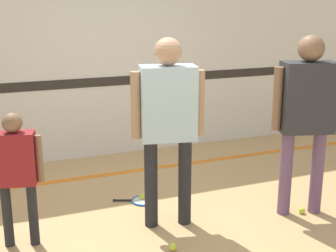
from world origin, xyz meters
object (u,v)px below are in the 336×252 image
tennis_ball_stray_left (302,210)px  tennis_ball_stray_right (184,172)px  person_student_left (16,165)px  racket_spare_on_floor (142,200)px  tennis_ball_near_instructor (173,247)px  person_student_right (307,107)px  person_instructor (168,113)px  tennis_ball_by_spare_racket (142,197)px

tennis_ball_stray_left → tennis_ball_stray_right: size_ratio=1.00×
person_student_left → racket_spare_on_floor: (1.27, 0.47, -0.72)m
tennis_ball_near_instructor → person_student_right: bearing=8.4°
person_instructor → tennis_ball_near_instructor: bearing=-94.9°
racket_spare_on_floor → tennis_ball_stray_left: bearing=169.2°
tennis_ball_near_instructor → tennis_ball_stray_right: same height
tennis_ball_near_instructor → tennis_ball_stray_left: 1.49m
person_student_right → tennis_ball_stray_left: size_ratio=26.77×
racket_spare_on_floor → tennis_ball_stray_left: 1.65m
person_student_right → tennis_ball_by_spare_racket: 1.94m
tennis_ball_stray_left → tennis_ball_by_spare_racket: bearing=146.0°
person_student_left → person_student_right: size_ratio=0.67×
person_instructor → tennis_ball_stray_left: bearing=-0.6°
tennis_ball_by_spare_racket → tennis_ball_stray_left: (1.37, -0.93, 0.00)m
person_instructor → racket_spare_on_floor: 1.23m
person_student_left → tennis_ball_stray_right: size_ratio=17.97×
person_instructor → person_student_left: bearing=-172.7°
person_instructor → racket_spare_on_floor: bearing=107.9°
tennis_ball_by_spare_racket → person_student_right: bearing=-33.2°
person_student_right → racket_spare_on_floor: person_student_right is taller
person_instructor → tennis_ball_by_spare_racket: 1.23m
tennis_ball_near_instructor → tennis_ball_stray_left: (1.48, 0.18, 0.00)m
racket_spare_on_floor → tennis_ball_stray_right: (0.73, 0.57, 0.02)m
person_student_left → tennis_ball_by_spare_racket: bearing=37.2°
person_student_left → tennis_ball_stray_left: bearing=6.5°
person_student_right → tennis_ball_by_spare_racket: bearing=-17.1°
tennis_ball_near_instructor → tennis_ball_by_spare_racket: 1.11m
person_student_right → racket_spare_on_floor: 1.94m
racket_spare_on_floor → tennis_ball_near_instructor: bearing=106.9°
person_student_left → tennis_ball_stray_right: person_student_left is taller
person_student_right → tennis_ball_stray_right: bearing=-49.4°
racket_spare_on_floor → tennis_ball_stray_left: tennis_ball_stray_left is taller
tennis_ball_by_spare_racket → tennis_ball_stray_left: same height
tennis_ball_near_instructor → tennis_ball_stray_left: same height
tennis_ball_stray_left → tennis_ball_stray_right: (-0.66, 1.45, 0.00)m
tennis_ball_near_instructor → tennis_ball_stray_left: bearing=6.9°
tennis_ball_stray_right → person_student_right: bearing=-65.5°
tennis_ball_by_spare_racket → tennis_ball_stray_right: bearing=36.0°
tennis_ball_stray_left → tennis_ball_near_instructor: bearing=-173.1°
person_instructor → tennis_ball_stray_left: person_instructor is taller
racket_spare_on_floor → tennis_ball_stray_right: size_ratio=7.46×
tennis_ball_stray_right → tennis_ball_by_spare_racket: bearing=-144.0°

